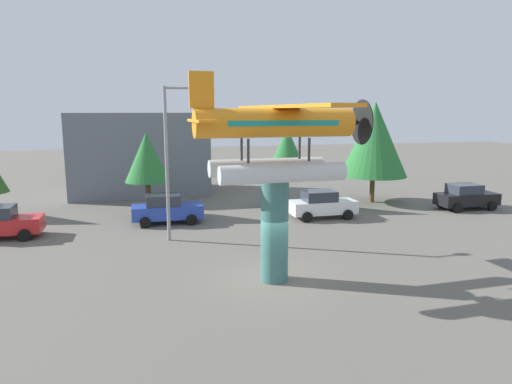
% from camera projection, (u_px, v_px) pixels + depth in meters
% --- Properties ---
extents(ground_plane, '(140.00, 140.00, 0.00)m').
position_uv_depth(ground_plane, '(274.00, 280.00, 18.58)').
color(ground_plane, '#605B54').
extents(display_pedestal, '(1.10, 1.10, 4.13)m').
position_uv_depth(display_pedestal, '(275.00, 230.00, 18.22)').
color(display_pedestal, '#386B66').
rests_on(display_pedestal, ground).
extents(floatplane_monument, '(6.95, 10.43, 4.00)m').
position_uv_depth(floatplane_monument, '(278.00, 136.00, 17.60)').
color(floatplane_monument, silver).
rests_on(floatplane_monument, display_pedestal).
extents(car_mid_blue, '(4.20, 2.02, 1.76)m').
position_uv_depth(car_mid_blue, '(166.00, 209.00, 27.85)').
color(car_mid_blue, '#2847B7').
rests_on(car_mid_blue, ground).
extents(car_far_white, '(4.20, 2.02, 1.76)m').
position_uv_depth(car_far_white, '(322.00, 204.00, 29.22)').
color(car_far_white, white).
rests_on(car_far_white, ground).
extents(car_distant_black, '(4.20, 2.02, 1.76)m').
position_uv_depth(car_distant_black, '(466.00, 197.00, 31.82)').
color(car_distant_black, black).
rests_on(car_distant_black, ground).
extents(streetlight_primary, '(1.84, 0.28, 7.96)m').
position_uv_depth(streetlight_primary, '(170.00, 153.00, 23.55)').
color(streetlight_primary, gray).
rests_on(streetlight_primary, ground).
extents(storefront_building, '(10.69, 6.80, 6.59)m').
position_uv_depth(storefront_building, '(140.00, 153.00, 37.80)').
color(storefront_building, slate).
rests_on(storefront_building, ground).
extents(tree_east, '(2.82, 2.82, 5.40)m').
position_uv_depth(tree_east, '(147.00, 158.00, 29.18)').
color(tree_east, brown).
rests_on(tree_east, ground).
extents(tree_center_back, '(3.04, 3.04, 5.64)m').
position_uv_depth(tree_center_back, '(287.00, 152.00, 31.60)').
color(tree_center_back, brown).
rests_on(tree_center_back, ground).
extents(tree_far_east, '(4.87, 4.87, 7.39)m').
position_uv_depth(tree_far_east, '(374.00, 139.00, 33.67)').
color(tree_far_east, brown).
rests_on(tree_far_east, ground).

